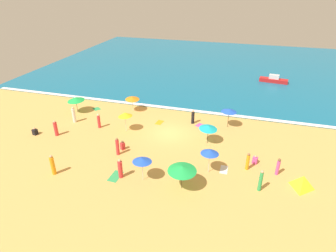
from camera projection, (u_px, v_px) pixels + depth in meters
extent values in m
plane|color=#E0A856|center=(170.00, 133.00, 30.93)|extent=(60.00, 60.00, 0.00)
cube|color=#146B93|center=(210.00, 65.00, 54.71)|extent=(60.00, 44.00, 0.10)
cube|color=white|center=(183.00, 109.00, 36.24)|extent=(57.00, 0.70, 0.01)
cylinder|color=#4C3823|center=(208.00, 134.00, 28.71)|extent=(0.05, 0.05, 1.92)
cone|color=#19B7C6|center=(208.00, 127.00, 28.33)|extent=(2.59, 2.59, 0.50)
cylinder|color=#4C3823|center=(77.00, 105.00, 35.32)|extent=(0.05, 0.05, 1.96)
cone|color=green|center=(76.00, 99.00, 34.95)|extent=(2.96, 2.96, 0.60)
cylinder|color=silver|center=(133.00, 104.00, 35.62)|extent=(0.05, 0.05, 1.90)
cone|color=orange|center=(132.00, 98.00, 35.24)|extent=(2.45, 2.46, 0.49)
cylinder|color=silver|center=(126.00, 122.00, 30.95)|extent=(0.05, 0.05, 2.16)
cone|color=yellow|center=(125.00, 114.00, 30.53)|extent=(1.83, 1.81, 0.55)
cylinder|color=#4C3823|center=(182.00, 178.00, 22.38)|extent=(0.05, 0.05, 2.11)
cone|color=green|center=(182.00, 168.00, 21.97)|extent=(2.33, 2.35, 0.51)
cylinder|color=silver|center=(143.00, 169.00, 23.33)|extent=(0.05, 0.05, 2.09)
cone|color=blue|center=(142.00, 160.00, 22.89)|extent=(1.91, 1.92, 0.41)
cylinder|color=#4C3823|center=(228.00, 118.00, 31.77)|extent=(0.05, 0.05, 2.14)
cone|color=blue|center=(229.00, 110.00, 31.33)|extent=(1.75, 1.75, 0.37)
cylinder|color=silver|center=(209.00, 161.00, 24.25)|extent=(0.05, 0.05, 2.24)
cone|color=blue|center=(210.00, 152.00, 23.80)|extent=(2.00, 2.01, 0.45)
pyramid|color=yellow|center=(303.00, 181.00, 22.85)|extent=(1.80, 2.18, 1.02)
cylinder|color=orange|center=(248.00, 162.00, 24.80)|extent=(0.36, 0.36, 1.44)
sphere|color=#9E6B47|center=(249.00, 154.00, 24.42)|extent=(0.24, 0.24, 0.24)
cylinder|color=red|center=(118.00, 147.00, 26.86)|extent=(0.42, 0.42, 1.59)
sphere|color=#9E6B47|center=(117.00, 139.00, 26.45)|extent=(0.22, 0.22, 0.22)
cylinder|color=black|center=(193.00, 118.00, 32.72)|extent=(0.49, 0.49, 1.43)
sphere|color=#DBA884|center=(193.00, 111.00, 32.33)|extent=(0.27, 0.27, 0.27)
cube|color=#D84CA5|center=(255.00, 160.00, 25.79)|extent=(0.50, 0.50, 0.63)
sphere|color=#DBA884|center=(256.00, 156.00, 25.60)|extent=(0.21, 0.21, 0.21)
cylinder|color=red|center=(56.00, 129.00, 30.18)|extent=(0.50, 0.50, 1.52)
sphere|color=#DBA884|center=(54.00, 122.00, 29.77)|extent=(0.24, 0.24, 0.24)
cube|color=black|center=(35.00, 132.00, 30.54)|extent=(0.51, 0.51, 0.62)
sphere|color=#DBA884|center=(34.00, 129.00, 30.35)|extent=(0.23, 0.23, 0.23)
cylinder|color=green|center=(260.00, 182.00, 22.26)|extent=(0.35, 0.35, 1.69)
sphere|color=#DBA884|center=(262.00, 172.00, 21.82)|extent=(0.24, 0.24, 0.24)
cylinder|color=#D84CA5|center=(278.00, 168.00, 24.16)|extent=(0.40, 0.40, 1.36)
sphere|color=brown|center=(279.00, 160.00, 23.79)|extent=(0.26, 0.26, 0.26)
cylinder|color=white|center=(74.00, 115.00, 32.94)|extent=(0.52, 0.52, 1.69)
sphere|color=beige|center=(73.00, 108.00, 32.49)|extent=(0.26, 0.26, 0.26)
cylinder|color=red|center=(99.00, 122.00, 31.77)|extent=(0.35, 0.35, 1.45)
sphere|color=beige|center=(98.00, 115.00, 31.38)|extent=(0.26, 0.26, 0.26)
cylinder|color=red|center=(120.00, 169.00, 23.78)|extent=(0.53, 0.53, 1.57)
sphere|color=#DBA884|center=(119.00, 161.00, 23.37)|extent=(0.25, 0.25, 0.25)
cylinder|color=orange|center=(53.00, 166.00, 24.14)|extent=(0.48, 0.48, 1.68)
sphere|color=#DBA884|center=(51.00, 156.00, 23.70)|extent=(0.24, 0.24, 0.24)
cube|color=red|center=(123.00, 146.00, 27.87)|extent=(0.50, 0.50, 0.74)
sphere|color=brown|center=(122.00, 142.00, 27.64)|extent=(0.24, 0.24, 0.24)
cube|color=orange|center=(159.00, 122.00, 33.21)|extent=(0.86, 1.26, 0.01)
cube|color=#D84CA5|center=(203.00, 126.00, 32.31)|extent=(1.94, 1.53, 0.01)
cube|color=green|center=(97.00, 109.00, 36.64)|extent=(1.30, 1.27, 0.01)
cube|color=green|center=(116.00, 176.00, 24.22)|extent=(0.91, 1.60, 0.01)
cube|color=white|center=(224.00, 170.00, 25.06)|extent=(0.68, 1.28, 0.01)
cube|color=red|center=(273.00, 80.00, 45.58)|extent=(4.45, 1.68, 0.57)
cube|color=silver|center=(274.00, 77.00, 45.29)|extent=(1.59, 0.87, 0.66)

